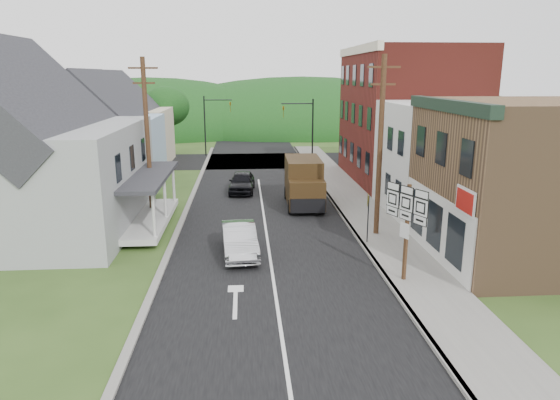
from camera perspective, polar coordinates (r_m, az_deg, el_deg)
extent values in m
plane|color=#2D4719|center=(22.05, -1.05, -7.27)|extent=(120.00, 120.00, 0.00)
cube|color=black|center=(31.56, -2.04, -0.65)|extent=(9.00, 90.00, 0.02)
cube|color=black|center=(48.19, -2.80, 4.50)|extent=(60.00, 9.00, 0.02)
cube|color=slate|center=(30.41, 9.28, -1.25)|extent=(2.80, 55.00, 0.15)
cube|color=slate|center=(30.13, 6.79, -1.31)|extent=(0.20, 55.00, 0.15)
cube|color=slate|center=(29.81, -10.87, -1.66)|extent=(0.30, 55.00, 0.12)
cube|color=brown|center=(24.38, 26.49, 1.89)|extent=(8.00, 8.00, 7.00)
cube|color=silver|center=(30.99, 19.53, 4.42)|extent=(8.00, 7.00, 6.50)
cube|color=maroon|center=(39.61, 14.28, 9.29)|extent=(8.00, 12.00, 10.00)
cube|color=gray|center=(29.15, -26.08, 2.21)|extent=(10.00, 12.00, 5.50)
cube|color=#98B1CF|center=(39.19, -18.84, 5.24)|extent=(7.00, 8.00, 5.00)
cube|color=beige|center=(47.98, -16.78, 6.90)|extent=(7.00, 8.00, 5.00)
cylinder|color=#472D19|center=(25.17, 11.36, 5.76)|extent=(0.26, 0.26, 9.00)
cube|color=#472D19|center=(24.92, 11.80, 14.66)|extent=(1.60, 0.10, 0.10)
cube|color=#472D19|center=(24.92, 11.71, 12.82)|extent=(1.20, 0.10, 0.10)
cylinder|color=#472D19|center=(29.23, -14.90, 6.69)|extent=(0.26, 0.26, 9.00)
cube|color=#472D19|center=(29.02, -15.39, 14.35)|extent=(1.60, 0.10, 0.10)
cube|color=#472D19|center=(29.02, -15.29, 12.77)|extent=(1.20, 0.10, 0.10)
cylinder|color=black|center=(44.71, 3.74, 7.62)|extent=(0.14, 0.14, 6.00)
cylinder|color=black|center=(44.32, 1.97, 10.96)|extent=(2.80, 0.10, 0.10)
imported|color=olive|center=(44.25, 0.39, 10.05)|extent=(0.16, 0.20, 1.00)
cylinder|color=black|center=(51.40, -8.58, 8.34)|extent=(0.14, 0.14, 6.00)
cylinder|color=black|center=(51.12, -7.10, 11.28)|extent=(2.80, 0.10, 0.10)
imported|color=olive|center=(51.12, -5.71, 10.53)|extent=(0.16, 0.20, 1.00)
cylinder|color=#382616|center=(44.65, -27.88, 5.21)|extent=(0.36, 0.36, 4.76)
ellipsoid|color=#103511|center=(44.34, -28.42, 9.76)|extent=(5.80, 5.80, 4.93)
cylinder|color=#382616|center=(53.44, -12.74, 7.25)|extent=(0.36, 0.36, 3.92)
ellipsoid|color=#103511|center=(53.19, -12.91, 10.39)|extent=(4.80, 4.80, 4.08)
ellipsoid|color=#103511|center=(75.94, -3.33, 8.02)|extent=(90.00, 30.00, 16.00)
imported|color=silver|center=(22.93, -4.67, -4.58)|extent=(1.85, 4.40, 1.41)
imported|color=black|center=(35.16, -4.37, 2.06)|extent=(1.97, 4.32, 1.44)
cube|color=black|center=(31.68, 2.65, 2.40)|extent=(2.22, 4.11, 2.67)
cube|color=black|center=(29.45, 3.07, 0.57)|extent=(2.15, 1.53, 1.75)
cube|color=black|center=(29.47, 3.05, 2.05)|extent=(1.96, 1.15, 0.05)
cube|color=black|center=(28.81, 3.21, -0.68)|extent=(2.03, 0.19, 0.83)
cylinder|color=black|center=(29.64, 1.17, -0.79)|extent=(0.28, 0.84, 0.83)
cylinder|color=black|center=(29.83, 4.88, -0.74)|extent=(0.28, 0.84, 0.83)
cylinder|color=black|center=(33.21, 0.74, 0.85)|extent=(0.28, 0.84, 0.83)
cylinder|color=black|center=(33.38, 4.06, 0.88)|extent=(0.28, 0.84, 0.83)
cube|color=#472D19|center=(20.01, 14.25, -3.66)|extent=(0.16, 0.16, 3.86)
cube|color=black|center=(19.64, 14.32, -0.32)|extent=(0.95, 2.03, 0.09)
cube|color=silver|center=(18.95, 15.89, 0.61)|extent=(0.27, 0.56, 0.24)
cube|color=silver|center=(19.07, 15.79, -0.84)|extent=(0.29, 0.61, 0.61)
cube|color=silver|center=(19.20, 15.69, -2.27)|extent=(0.27, 0.56, 0.31)
cube|color=silver|center=(19.49, 14.32, 1.08)|extent=(0.27, 0.56, 0.24)
cube|color=silver|center=(19.61, 14.23, -0.33)|extent=(0.29, 0.61, 0.61)
cube|color=silver|center=(19.73, 14.14, -1.73)|extent=(0.27, 0.56, 0.31)
cube|color=silver|center=(20.05, 12.83, 1.53)|extent=(0.27, 0.56, 0.24)
cube|color=silver|center=(20.16, 12.75, 0.15)|extent=(0.29, 0.61, 0.61)
cube|color=silver|center=(20.28, 12.68, -1.21)|extent=(0.27, 0.56, 0.31)
cube|color=silver|center=(19.90, 14.04, -3.41)|extent=(0.23, 0.46, 0.61)
cylinder|color=black|center=(24.34, 10.02, -2.17)|extent=(0.07, 0.07, 2.31)
cube|color=black|center=(24.07, 9.97, 0.02)|extent=(0.15, 0.67, 0.68)
cube|color=#D5CA0B|center=(24.08, 10.00, 0.02)|extent=(0.15, 0.60, 0.61)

